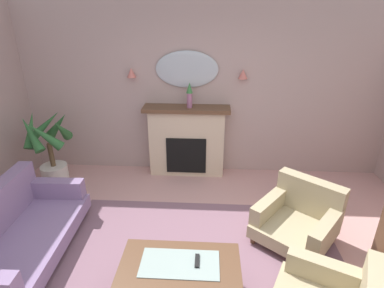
{
  "coord_description": "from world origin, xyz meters",
  "views": [
    {
      "loc": [
        0.08,
        -2.29,
        2.56
      ],
      "look_at": [
        -0.13,
        1.29,
        0.98
      ],
      "focal_mm": 28.86,
      "sensor_mm": 36.0,
      "label": 1
    }
  ],
  "objects_px": {
    "wall_mirror": "(187,69)",
    "coffee_table": "(180,269)",
    "armchair_in_corner": "(299,217)",
    "tv_remote": "(197,261)",
    "wall_sconce_right": "(243,74)",
    "floral_couch": "(15,233)",
    "fireplace": "(187,142)",
    "wall_sconce_left": "(131,73)",
    "mantel_vase_left": "(189,94)",
    "potted_plant_corner_palm": "(50,150)"
  },
  "relations": [
    {
      "from": "mantel_vase_left",
      "to": "tv_remote",
      "type": "height_order",
      "value": "mantel_vase_left"
    },
    {
      "from": "wall_sconce_right",
      "to": "tv_remote",
      "type": "height_order",
      "value": "wall_sconce_right"
    },
    {
      "from": "mantel_vase_left",
      "to": "wall_sconce_right",
      "type": "relative_size",
      "value": 2.78
    },
    {
      "from": "wall_mirror",
      "to": "wall_sconce_right",
      "type": "xyz_separation_m",
      "value": [
        0.85,
        -0.05,
        -0.05
      ]
    },
    {
      "from": "wall_sconce_left",
      "to": "armchair_in_corner",
      "type": "xyz_separation_m",
      "value": [
        2.3,
        -1.65,
        -1.35
      ]
    },
    {
      "from": "wall_mirror",
      "to": "floral_couch",
      "type": "bearing_deg",
      "value": -128.49
    },
    {
      "from": "coffee_table",
      "to": "potted_plant_corner_palm",
      "type": "xyz_separation_m",
      "value": [
        -2.15,
        1.97,
        0.23
      ]
    },
    {
      "from": "floral_couch",
      "to": "tv_remote",
      "type": "bearing_deg",
      "value": -12.03
    },
    {
      "from": "coffee_table",
      "to": "fireplace",
      "type": "bearing_deg",
      "value": 92.81
    },
    {
      "from": "wall_sconce_left",
      "to": "armchair_in_corner",
      "type": "distance_m",
      "value": 3.13
    },
    {
      "from": "armchair_in_corner",
      "to": "fireplace",
      "type": "bearing_deg",
      "value": 132.89
    },
    {
      "from": "wall_sconce_right",
      "to": "potted_plant_corner_palm",
      "type": "relative_size",
      "value": 0.12
    },
    {
      "from": "fireplace",
      "to": "wall_mirror",
      "type": "distance_m",
      "value": 1.15
    },
    {
      "from": "mantel_vase_left",
      "to": "coffee_table",
      "type": "bearing_deg",
      "value": -88.31
    },
    {
      "from": "wall_sconce_left",
      "to": "tv_remote",
      "type": "bearing_deg",
      "value": -66.24
    },
    {
      "from": "wall_mirror",
      "to": "tv_remote",
      "type": "bearing_deg",
      "value": -83.97
    },
    {
      "from": "mantel_vase_left",
      "to": "floral_couch",
      "type": "height_order",
      "value": "mantel_vase_left"
    },
    {
      "from": "wall_mirror",
      "to": "tv_remote",
      "type": "height_order",
      "value": "wall_mirror"
    },
    {
      "from": "armchair_in_corner",
      "to": "potted_plant_corner_palm",
      "type": "relative_size",
      "value": 0.95
    },
    {
      "from": "wall_mirror",
      "to": "potted_plant_corner_palm",
      "type": "height_order",
      "value": "wall_mirror"
    },
    {
      "from": "wall_mirror",
      "to": "coffee_table",
      "type": "bearing_deg",
      "value": -87.34
    },
    {
      "from": "wall_sconce_right",
      "to": "floral_couch",
      "type": "bearing_deg",
      "value": -140.51
    },
    {
      "from": "wall_sconce_right",
      "to": "coffee_table",
      "type": "distance_m",
      "value": 2.98
    },
    {
      "from": "floral_couch",
      "to": "wall_sconce_left",
      "type": "bearing_deg",
      "value": 67.48
    },
    {
      "from": "fireplace",
      "to": "tv_remote",
      "type": "height_order",
      "value": "fireplace"
    },
    {
      "from": "armchair_in_corner",
      "to": "tv_remote",
      "type": "bearing_deg",
      "value": -142.17
    },
    {
      "from": "floral_couch",
      "to": "armchair_in_corner",
      "type": "relative_size",
      "value": 1.53
    },
    {
      "from": "wall_sconce_left",
      "to": "potted_plant_corner_palm",
      "type": "height_order",
      "value": "wall_sconce_left"
    },
    {
      "from": "wall_sconce_left",
      "to": "tv_remote",
      "type": "height_order",
      "value": "wall_sconce_left"
    },
    {
      "from": "mantel_vase_left",
      "to": "coffee_table",
      "type": "xyz_separation_m",
      "value": [
        0.07,
        -2.47,
        -0.99
      ]
    },
    {
      "from": "wall_sconce_right",
      "to": "wall_mirror",
      "type": "bearing_deg",
      "value": 176.63
    },
    {
      "from": "coffee_table",
      "to": "floral_couch",
      "type": "bearing_deg",
      "value": 166.03
    },
    {
      "from": "armchair_in_corner",
      "to": "potted_plant_corner_palm",
      "type": "distance_m",
      "value": 3.64
    },
    {
      "from": "fireplace",
      "to": "potted_plant_corner_palm",
      "type": "height_order",
      "value": "potted_plant_corner_palm"
    },
    {
      "from": "fireplace",
      "to": "wall_sconce_left",
      "type": "xyz_separation_m",
      "value": [
        -0.85,
        0.09,
        1.09
      ]
    },
    {
      "from": "wall_mirror",
      "to": "armchair_in_corner",
      "type": "bearing_deg",
      "value": -49.59
    },
    {
      "from": "potted_plant_corner_palm",
      "to": "coffee_table",
      "type": "bearing_deg",
      "value": -42.48
    },
    {
      "from": "wall_mirror",
      "to": "tv_remote",
      "type": "distance_m",
      "value": 2.91
    },
    {
      "from": "wall_sconce_left",
      "to": "wall_sconce_right",
      "type": "distance_m",
      "value": 1.7
    },
    {
      "from": "tv_remote",
      "to": "wall_sconce_left",
      "type": "bearing_deg",
      "value": 113.76
    },
    {
      "from": "mantel_vase_left",
      "to": "coffee_table",
      "type": "relative_size",
      "value": 0.35
    },
    {
      "from": "potted_plant_corner_palm",
      "to": "tv_remote",
      "type": "bearing_deg",
      "value": -40.05
    },
    {
      "from": "mantel_vase_left",
      "to": "armchair_in_corner",
      "type": "height_order",
      "value": "mantel_vase_left"
    },
    {
      "from": "wall_mirror",
      "to": "coffee_table",
      "type": "height_order",
      "value": "wall_mirror"
    },
    {
      "from": "fireplace",
      "to": "wall_sconce_left",
      "type": "bearing_deg",
      "value": 173.84
    },
    {
      "from": "wall_sconce_left",
      "to": "potted_plant_corner_palm",
      "type": "distance_m",
      "value": 1.7
    },
    {
      "from": "fireplace",
      "to": "floral_couch",
      "type": "height_order",
      "value": "fireplace"
    },
    {
      "from": "wall_sconce_left",
      "to": "floral_couch",
      "type": "bearing_deg",
      "value": -112.52
    },
    {
      "from": "fireplace",
      "to": "armchair_in_corner",
      "type": "bearing_deg",
      "value": -47.11
    },
    {
      "from": "mantel_vase_left",
      "to": "coffee_table",
      "type": "distance_m",
      "value": 2.66
    }
  ]
}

